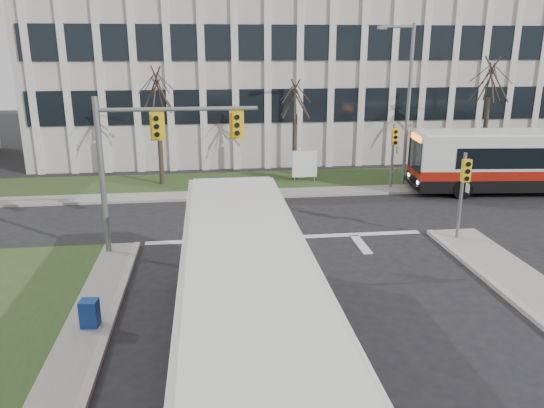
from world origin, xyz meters
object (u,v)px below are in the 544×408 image
Objects in this scene: streetlight at (406,97)px; newspaper_box_blue at (90,315)px; directory_sign at (305,164)px; bus_cross at (528,163)px; bus_main at (247,319)px.

streetlight is 9.68× the size of newspaper_box_blue.
directory_sign is 12.56m from bus_cross.
streetlight is 4.60× the size of directory_sign.
newspaper_box_blue is at bearing 143.89° from bus_main.
streetlight is at bearing 51.39° from newspaper_box_blue.
directory_sign is at bearing 166.77° from streetlight.
bus_main reaches higher than directory_sign.
bus_main is at bearing -30.03° from newspaper_box_blue.
bus_cross is (17.01, 15.99, -0.08)m from bus_main.
bus_main reaches higher than bus_cross.
directory_sign is (-5.53, 1.30, -4.02)m from streetlight.
bus_cross reaches higher than directory_sign.
directory_sign is at bearing 66.35° from newspaper_box_blue.
newspaper_box_blue is (-9.30, -16.33, -0.70)m from directory_sign.
streetlight is 0.69× the size of bus_main.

